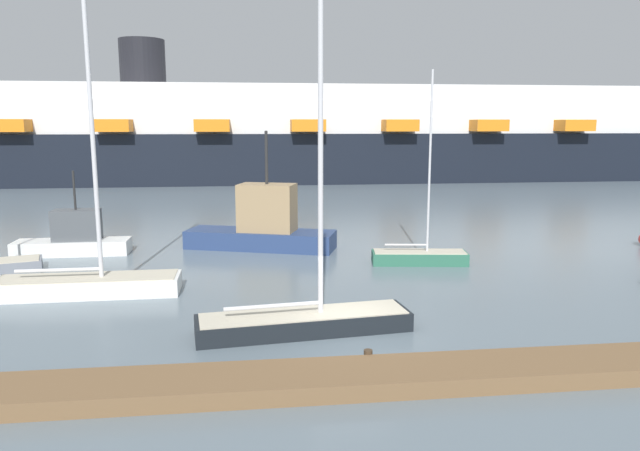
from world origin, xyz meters
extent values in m
plane|color=slate|center=(0.00, 0.00, 0.00)|extent=(600.00, 600.00, 0.00)
cube|color=brown|center=(0.00, -3.86, 0.23)|extent=(27.77, 1.87, 0.46)
cylinder|color=#423323|center=(0.00, -2.84, 0.28)|extent=(0.24, 0.24, 0.56)
cube|color=white|center=(-9.58, 5.53, 0.35)|extent=(7.18, 1.95, 0.69)
cube|color=beige|center=(-9.58, 5.53, 0.71)|extent=(6.89, 1.80, 0.04)
cylinder|color=silver|center=(-9.01, 5.53, 7.40)|extent=(0.17, 0.17, 13.41)
cylinder|color=silver|center=(-10.62, 5.51, 1.04)|extent=(3.22, 0.18, 0.14)
cube|color=black|center=(-1.48, 0.30, 0.30)|extent=(7.07, 2.44, 0.60)
cube|color=beige|center=(-1.48, 0.30, 0.62)|extent=(6.78, 2.28, 0.04)
cylinder|color=silver|center=(-0.93, 0.37, 5.86)|extent=(0.17, 0.17, 10.52)
cylinder|color=silver|center=(-2.48, 0.19, 0.95)|extent=(3.11, 0.49, 0.13)
cube|color=#2D6B51|center=(4.93, 9.06, 0.29)|extent=(4.67, 1.93, 0.58)
cube|color=beige|center=(4.93, 9.06, 0.60)|extent=(4.47, 1.80, 0.04)
cylinder|color=silver|center=(5.29, 9.01, 4.85)|extent=(0.11, 0.11, 8.54)
cylinder|color=silver|center=(4.28, 9.15, 0.93)|extent=(2.03, 0.36, 0.09)
cube|color=white|center=(-12.30, 13.22, 0.37)|extent=(5.72, 1.69, 0.75)
cube|color=#4C5156|center=(-12.01, 13.22, 1.54)|extent=(2.30, 1.26, 1.58)
cylinder|color=#262626|center=(-12.01, 13.22, 3.33)|extent=(0.11, 0.11, 2.00)
cube|color=navy|center=(-2.61, 13.58, 0.48)|extent=(8.33, 4.70, 0.97)
cube|color=#A3845B|center=(-2.23, 13.45, 2.24)|extent=(3.34, 2.58, 2.54)
cylinder|color=#262626|center=(-2.23, 13.45, 4.91)|extent=(0.16, 0.16, 2.80)
cube|color=black|center=(3.25, 53.55, 2.79)|extent=(101.63, 14.47, 5.59)
cube|color=white|center=(3.25, 53.55, 6.50)|extent=(93.50, 12.74, 1.83)
cube|color=white|center=(3.25, 53.55, 8.33)|extent=(87.89, 11.98, 1.83)
cube|color=white|center=(3.25, 53.55, 10.16)|extent=(82.28, 11.22, 1.83)
cube|color=orange|center=(-27.25, 46.22, 6.50)|extent=(3.66, 2.85, 1.28)
cube|color=orange|center=(-17.09, 46.20, 6.50)|extent=(3.66, 2.85, 1.28)
cube|color=orange|center=(-6.93, 46.17, 6.50)|extent=(3.66, 2.85, 1.28)
cube|color=orange|center=(3.23, 46.15, 6.50)|extent=(3.66, 2.85, 1.28)
cube|color=orange|center=(13.39, 46.13, 6.50)|extent=(3.66, 2.85, 1.28)
cube|color=orange|center=(23.55, 46.10, 6.50)|extent=(3.66, 2.85, 1.28)
cube|color=orange|center=(33.71, 46.08, 6.50)|extent=(3.66, 2.85, 1.28)
cylinder|color=black|center=(-15.04, 53.59, 13.61)|extent=(5.12, 5.12, 5.08)
camera|label=1|loc=(-3.13, -17.84, 6.66)|focal=33.02mm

